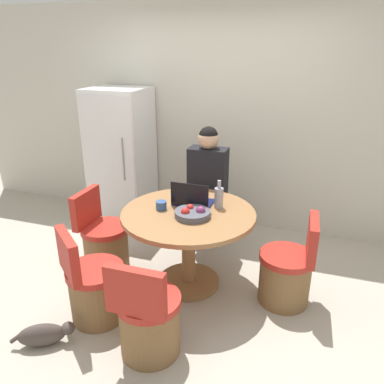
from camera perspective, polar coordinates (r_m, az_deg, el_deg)
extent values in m
plane|color=#B2A899|center=(3.57, -2.66, -14.84)|extent=(12.00, 12.00, 0.00)
cube|color=beige|center=(4.50, 4.60, 10.97)|extent=(7.00, 0.06, 2.60)
cube|color=white|center=(4.70, -10.66, 5.23)|extent=(0.68, 0.62, 1.66)
cube|color=silver|center=(4.44, -12.61, 4.12)|extent=(0.65, 0.01, 1.56)
cylinder|color=gray|center=(4.31, -10.44, 4.90)|extent=(0.02, 0.02, 0.50)
cylinder|color=olive|center=(3.65, -0.51, -13.43)|extent=(0.57, 0.57, 0.05)
cylinder|color=olive|center=(3.46, -0.53, -8.61)|extent=(0.12, 0.12, 0.66)
cylinder|color=olive|center=(3.30, -0.55, -3.35)|extent=(1.19, 1.19, 0.04)
cylinder|color=brown|center=(3.44, 13.88, -12.91)|extent=(0.44, 0.44, 0.41)
cylinder|color=#AD281E|center=(3.32, 14.24, -9.58)|extent=(0.46, 0.46, 0.06)
cube|color=#AD281E|center=(3.23, 17.87, -6.85)|extent=(0.09, 0.42, 0.35)
cylinder|color=brown|center=(2.91, -6.43, -19.79)|extent=(0.44, 0.44, 0.41)
cylinder|color=#AD281E|center=(2.76, -6.64, -16.14)|extent=(0.46, 0.46, 0.06)
cube|color=#AD281E|center=(2.51, -8.66, -14.91)|extent=(0.42, 0.07, 0.35)
cylinder|color=brown|center=(3.27, -14.20, -15.02)|extent=(0.44, 0.44, 0.41)
cylinder|color=#AD281E|center=(3.14, -14.59, -11.58)|extent=(0.46, 0.46, 0.06)
cube|color=#AD281E|center=(3.00, -18.36, -9.19)|extent=(0.37, 0.32, 0.35)
cylinder|color=brown|center=(3.89, -12.91, -8.55)|extent=(0.44, 0.44, 0.41)
cylinder|color=#AD281E|center=(3.78, -13.20, -5.48)|extent=(0.46, 0.46, 0.06)
cube|color=#AD281E|center=(3.79, -15.86, -2.30)|extent=(0.07, 0.42, 0.35)
cube|color=#2D2D38|center=(4.32, 2.83, -4.40)|extent=(0.28, 0.16, 0.47)
cube|color=#2D2D38|center=(4.14, 2.68, -0.96)|extent=(0.32, 0.36, 0.14)
cube|color=black|center=(3.95, 2.44, 3.04)|extent=(0.40, 0.22, 0.52)
sphere|color=tan|center=(3.85, 2.52, 8.10)|extent=(0.22, 0.22, 0.22)
sphere|color=black|center=(3.85, 2.53, 8.49)|extent=(0.20, 0.20, 0.20)
cube|color=#141947|center=(3.47, 0.25, -1.57)|extent=(0.35, 0.24, 0.02)
cube|color=black|center=(3.32, -0.40, -0.49)|extent=(0.35, 0.01, 0.21)
cylinder|color=#4C4C56|center=(3.19, 0.08, -3.34)|extent=(0.31, 0.31, 0.05)
sphere|color=#7A2D5B|center=(3.17, 1.32, -2.86)|extent=(0.08, 0.08, 0.08)
sphere|color=red|center=(3.24, -0.29, -2.38)|extent=(0.06, 0.06, 0.06)
sphere|color=red|center=(3.15, -1.03, -3.05)|extent=(0.08, 0.08, 0.08)
cylinder|color=#2D4C84|center=(3.34, -4.71, -2.04)|extent=(0.09, 0.09, 0.08)
cylinder|color=#9999A3|center=(3.35, 4.11, -0.93)|extent=(0.08, 0.08, 0.19)
cylinder|color=#9999A3|center=(3.30, 4.17, 1.16)|extent=(0.03, 0.03, 0.07)
ellipsoid|color=#473D38|center=(3.20, -21.92, -19.57)|extent=(0.36, 0.28, 0.18)
sphere|color=#473D38|center=(3.15, -18.38, -19.11)|extent=(0.10, 0.10, 0.10)
cylinder|color=#473D38|center=(3.23, -24.83, -19.27)|extent=(0.14, 0.10, 0.12)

